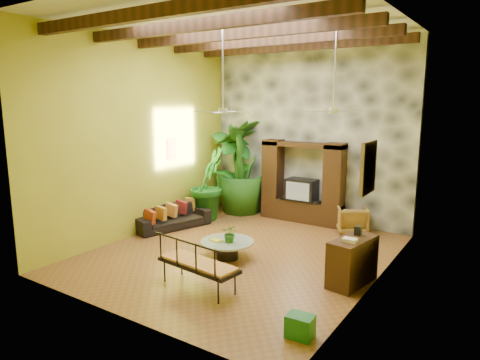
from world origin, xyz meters
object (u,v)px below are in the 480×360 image
Objects in this scene: ceiling_fan_back at (334,101)px; tall_plant_b at (208,184)px; tall_plant_c at (241,167)px; iron_bench at (196,262)px; tall_plant_a at (236,167)px; side_console at (352,261)px; green_bin at (300,326)px; wicker_armchair at (352,220)px; coffee_table at (227,247)px; ceiling_fan_front at (223,101)px; sofa at (172,217)px; entertainment_center at (302,188)px.

tall_plant_b is (-3.99, 0.65, -2.36)m from ceiling_fan_back.
tall_plant_b is at bearing 170.68° from ceiling_fan_back.
iron_bench is at bearing -65.24° from tall_plant_c.
tall_plant_a is 2.47× the size of side_console.
green_bin is at bearing -48.73° from tall_plant_a.
ceiling_fan_back is at bearing -27.11° from tall_plant_c.
side_console is at bearing 81.25° from wicker_armchair.
tall_plant_b reaches higher than coffee_table.
ceiling_fan_back reaches higher than tall_plant_c.
ceiling_fan_front is at bearing -45.85° from tall_plant_b.
wicker_armchair is 0.28× the size of tall_plant_a.
tall_plant_a is 1.34m from tall_plant_b.
side_console is at bearing 3.29° from ceiling_fan_front.
sofa is 5.34× the size of green_bin.
green_bin is (2.72, -2.01, -0.09)m from coffee_table.
tall_plant_a reaches higher than sofa.
sofa is at bearing 158.00° from coffee_table.
ceiling_fan_back is at bearing -26.65° from tall_plant_a.
entertainment_center is 6.25m from green_bin.
sofa is (-4.25, -0.62, -3.10)m from ceiling_fan_back.
ceiling_fan_front is 3.37m from iron_bench.
ceiling_fan_back is (1.60, -1.94, 2.44)m from entertainment_center.
side_console is at bearing 90.00° from green_bin.
ceiling_fan_back is 2.45× the size of wicker_armchair.
tall_plant_c is at bearing 71.50° from tall_plant_b.
tall_plant_b is at bearing -94.56° from tall_plant_a.
ceiling_fan_back is 5.30m from sofa.
tall_plant_b is at bearing -13.38° from wicker_armchair.
side_console is 2.25m from green_bin.
wicker_armchair is 1.95× the size of green_bin.
tall_plant_a is at bearing 9.24° from sofa.
side_console is at bearing -53.83° from ceiling_fan_back.
tall_plant_c reaches higher than coffee_table.
entertainment_center is 1.42× the size of iron_bench.
wicker_armchair is 0.66× the size of coffee_table.
green_bin is (2.65, -5.61, -0.79)m from entertainment_center.
green_bin is at bearing -3.53° from iron_bench.
iron_bench is (0.43, -1.60, 0.27)m from coffee_table.
green_bin is at bearing -102.62° from sofa.
side_console is at bearing -35.20° from tall_plant_c.
ceiling_fan_front is at bearing 33.68° from wicker_armchair.
ceiling_fan_front is 4.59m from tall_plant_a.
sofa is 4.01m from iron_bench.
coffee_table is 2.73m from side_console.
tall_plant_c is 1.68× the size of iron_bench.
wicker_armchair is at bearing -44.27° from sofa.
tall_plant_c reaches higher than tall_plant_a.
tall_plant_b is 1.23× the size of iron_bench.
iron_bench is 4.34× the size of green_bin.
ceiling_fan_back is 4.76× the size of green_bin.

